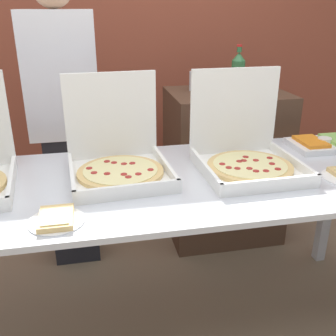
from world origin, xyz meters
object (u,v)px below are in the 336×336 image
(veggie_tray, at_px, (324,143))
(person_guest_cap, at_px, (66,123))
(paper_plate_front_center, at_px, (56,219))
(pizza_box_far_left, at_px, (118,158))
(soda_bottle, at_px, (238,72))
(pizza_box_near_left, at_px, (246,152))
(soda_can_silver, at_px, (194,81))
(soda_can_colored, at_px, (245,79))

(veggie_tray, relative_size, person_guest_cap, 0.20)
(veggie_tray, bearing_deg, paper_plate_front_center, -158.88)
(pizza_box_far_left, bearing_deg, paper_plate_front_center, -126.58)
(soda_bottle, bearing_deg, pizza_box_far_left, -138.49)
(pizza_box_near_left, xyz_separation_m, soda_can_silver, (-0.01, 0.90, 0.17))
(pizza_box_far_left, xyz_separation_m, person_guest_cap, (-0.25, 0.65, -0.00))
(soda_bottle, bearing_deg, veggie_tray, -64.98)
(paper_plate_front_center, bearing_deg, veggie_tray, 21.12)
(pizza_box_far_left, distance_m, pizza_box_near_left, 0.59)
(pizza_box_near_left, relative_size, soda_bottle, 1.58)
(pizza_box_near_left, relative_size, soda_can_silver, 3.76)
(pizza_box_near_left, height_order, person_guest_cap, person_guest_cap)
(pizza_box_far_left, distance_m, soda_bottle, 1.14)
(pizza_box_near_left, xyz_separation_m, person_guest_cap, (-0.84, 0.70, -0.00))
(pizza_box_near_left, xyz_separation_m, soda_can_colored, (0.34, 0.89, 0.17))
(pizza_box_near_left, bearing_deg, soda_bottle, 71.62)
(soda_can_colored, bearing_deg, soda_can_silver, 178.03)
(soda_can_silver, bearing_deg, pizza_box_far_left, -124.30)
(soda_can_silver, bearing_deg, paper_plate_front_center, -123.86)
(pizza_box_near_left, distance_m, person_guest_cap, 1.09)
(paper_plate_front_center, height_order, soda_bottle, soda_bottle)
(pizza_box_near_left, height_order, veggie_tray, pizza_box_near_left)
(veggie_tray, xyz_separation_m, person_guest_cap, (-1.37, 0.51, 0.05))
(pizza_box_far_left, relative_size, pizza_box_near_left, 1.02)
(pizza_box_far_left, relative_size, soda_can_silver, 3.84)
(soda_can_colored, xyz_separation_m, person_guest_cap, (-1.18, -0.19, -0.18))
(soda_bottle, relative_size, soda_can_colored, 2.39)
(pizza_box_far_left, height_order, soda_can_silver, pizza_box_far_left)
(soda_bottle, height_order, soda_can_silver, soda_bottle)
(soda_can_silver, bearing_deg, veggie_tray, -52.97)
(paper_plate_front_center, xyz_separation_m, soda_can_silver, (0.83, 1.24, 0.24))
(pizza_box_far_left, distance_m, paper_plate_front_center, 0.47)
(pizza_box_near_left, bearing_deg, pizza_box_far_left, 173.87)
(paper_plate_front_center, xyz_separation_m, person_guest_cap, (0.00, 1.04, 0.06))
(pizza_box_near_left, distance_m, paper_plate_front_center, 0.91)
(soda_bottle, bearing_deg, pizza_box_near_left, -107.37)
(soda_can_silver, height_order, person_guest_cap, person_guest_cap)
(soda_bottle, relative_size, person_guest_cap, 0.17)
(soda_can_silver, xyz_separation_m, soda_can_colored, (0.35, -0.01, 0.00))
(pizza_box_far_left, height_order, person_guest_cap, person_guest_cap)
(veggie_tray, bearing_deg, pizza_box_far_left, -173.06)
(pizza_box_near_left, relative_size, soda_can_colored, 3.76)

